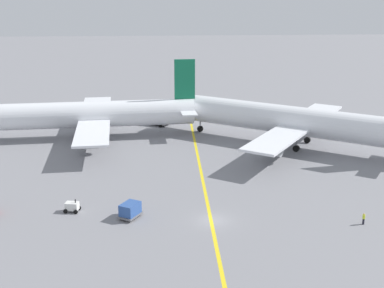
# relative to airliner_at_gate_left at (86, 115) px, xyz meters

# --- Properties ---
(ground_plane) EXTENTS (600.00, 600.00, 0.00)m
(ground_plane) POSITION_rel_airliner_at_gate_left_xyz_m (22.52, -42.55, -5.00)
(ground_plane) COLOR gray
(taxiway_stripe) EXTENTS (2.35, 119.99, 0.01)m
(taxiway_stripe) POSITION_rel_airliner_at_gate_left_xyz_m (22.38, -32.55, -5.00)
(taxiway_stripe) COLOR yellow
(taxiway_stripe) RESTS_ON ground
(airliner_at_gate_left) EXTENTS (52.44, 42.70, 16.33)m
(airliner_at_gate_left) POSITION_rel_airliner_at_gate_left_xyz_m (0.00, 0.00, 0.00)
(airliner_at_gate_left) COLOR white
(airliner_at_gate_left) RESTS_ON ground
(airliner_being_pushed) EXTENTS (48.58, 38.29, 15.52)m
(airliner_being_pushed) POSITION_rel_airliner_at_gate_left_xyz_m (41.43, -8.20, 0.17)
(airliner_being_pushed) COLOR white
(airliner_being_pushed) RESTS_ON ground
(pushback_tug) EXTENTS (8.75, 6.78, 2.80)m
(pushback_tug) POSITION_rel_airliner_at_gate_left_xyz_m (14.54, 10.23, -3.81)
(pushback_tug) COLOR gray
(pushback_tug) RESTS_ON ground
(gse_container_dolly_flat) EXTENTS (3.53, 3.88, 2.15)m
(gse_container_dolly_flat) POSITION_rel_airliner_at_gate_left_xyz_m (11.18, -40.94, -3.83)
(gse_container_dolly_flat) COLOR slate
(gse_container_dolly_flat) RESTS_ON ground
(gse_gpu_cart_small) EXTENTS (2.37, 1.98, 1.90)m
(gse_gpu_cart_small) POSITION_rel_airliner_at_gate_left_xyz_m (2.83, -38.31, -4.21)
(gse_gpu_cart_small) COLOR silver
(gse_gpu_cart_small) RESTS_ON ground
(ground_crew_wing_walker_right) EXTENTS (0.36, 0.36, 1.63)m
(ground_crew_wing_walker_right) POSITION_rel_airliner_at_gate_left_xyz_m (42.57, -45.14, -4.16)
(ground_crew_wing_walker_right) COLOR black
(ground_crew_wing_walker_right) RESTS_ON ground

